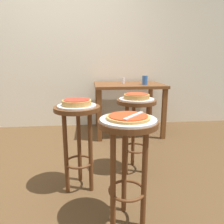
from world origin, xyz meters
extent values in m
plane|color=brown|center=(0.00, 0.00, 0.00)|extent=(6.00, 6.00, 0.00)
cube|color=silver|center=(0.00, 1.65, 1.50)|extent=(6.00, 0.10, 3.00)
cylinder|color=#5B3319|center=(0.60, -0.76, 0.71)|extent=(0.37, 0.37, 0.03)
cylinder|color=#5B3319|center=(0.60, -0.65, 0.35)|extent=(0.04, 0.04, 0.70)
cylinder|color=#5B3319|center=(0.50, -0.82, 0.35)|extent=(0.04, 0.04, 0.70)
cylinder|color=#5B3319|center=(0.70, -0.82, 0.35)|extent=(0.04, 0.04, 0.70)
torus|color=#5B3319|center=(0.60, -0.76, 0.24)|extent=(0.25, 0.25, 0.02)
cylinder|color=silver|center=(0.60, -0.76, 0.74)|extent=(0.35, 0.35, 0.01)
cylinder|color=tan|center=(0.60, -0.76, 0.75)|extent=(0.27, 0.27, 0.01)
cylinder|color=red|center=(0.60, -0.76, 0.76)|extent=(0.24, 0.24, 0.01)
cylinder|color=#5B3319|center=(0.26, -0.30, 0.71)|extent=(0.37, 0.37, 0.03)
cylinder|color=#5B3319|center=(0.26, -0.19, 0.35)|extent=(0.04, 0.04, 0.70)
cylinder|color=#5B3319|center=(0.16, -0.36, 0.35)|extent=(0.04, 0.04, 0.70)
cylinder|color=#5B3319|center=(0.37, -0.36, 0.35)|extent=(0.04, 0.04, 0.70)
torus|color=#5B3319|center=(0.26, -0.30, 0.24)|extent=(0.25, 0.25, 0.02)
cylinder|color=silver|center=(0.26, -0.30, 0.74)|extent=(0.31, 0.31, 0.01)
cylinder|color=tan|center=(0.26, -0.30, 0.76)|extent=(0.24, 0.24, 0.04)
cylinder|color=red|center=(0.26, -0.30, 0.79)|extent=(0.21, 0.21, 0.01)
cylinder|color=#5B3319|center=(0.81, -0.06, 0.71)|extent=(0.37, 0.37, 0.03)
cylinder|color=#5B3319|center=(0.81, 0.06, 0.35)|extent=(0.04, 0.04, 0.70)
cylinder|color=#5B3319|center=(0.71, -0.12, 0.35)|extent=(0.04, 0.04, 0.70)
cylinder|color=#5B3319|center=(0.91, -0.12, 0.35)|extent=(0.04, 0.04, 0.70)
torus|color=#5B3319|center=(0.81, -0.06, 0.24)|extent=(0.25, 0.25, 0.02)
cylinder|color=silver|center=(0.81, -0.06, 0.74)|extent=(0.33, 0.33, 0.01)
cylinder|color=#B78442|center=(0.81, -0.06, 0.76)|extent=(0.24, 0.24, 0.04)
cylinder|color=red|center=(0.81, -0.06, 0.79)|extent=(0.21, 0.21, 0.01)
cube|color=brown|center=(0.95, 1.15, 0.74)|extent=(1.00, 0.80, 0.04)
cube|color=brown|center=(0.50, 0.80, 0.36)|extent=(0.06, 0.06, 0.72)
cube|color=brown|center=(1.40, 0.80, 0.36)|extent=(0.06, 0.06, 0.72)
cube|color=brown|center=(0.50, 1.50, 0.36)|extent=(0.06, 0.06, 0.72)
cube|color=brown|center=(1.40, 1.50, 0.36)|extent=(0.06, 0.06, 0.72)
cylinder|color=#3360B2|center=(1.16, 0.99, 0.82)|extent=(0.08, 0.08, 0.13)
cylinder|color=white|center=(0.87, 1.14, 0.80)|extent=(0.04, 0.04, 0.09)
cube|color=silver|center=(0.63, -0.78, 0.77)|extent=(0.16, 0.18, 0.01)
camera|label=1|loc=(0.36, -2.02, 1.09)|focal=34.46mm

